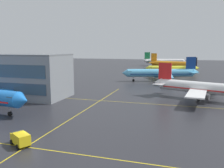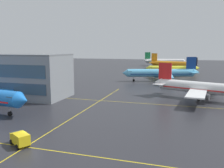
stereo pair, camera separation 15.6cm
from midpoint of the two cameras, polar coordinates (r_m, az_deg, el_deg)
name	(u,v)px [view 1 (the left image)]	position (r m, az deg, el deg)	size (l,w,h in m)	color
ground_plane	(33,142)	(43.29, -18.46, -13.13)	(600.00, 600.00, 0.00)	#28282D
airliner_second_row	(206,88)	(77.11, 21.58, -0.93)	(34.07, 29.16, 10.89)	white
airliner_third_row	(161,73)	(115.67, 11.69, 2.62)	(36.22, 30.98, 11.56)	#5BB7E5
airliner_far_left_stand	(172,69)	(148.40, 14.28, 3.63)	(32.22, 27.39, 10.10)	yellow
airliner_far_right_stand	(171,64)	(184.08, 14.06, 4.72)	(36.71, 31.36, 11.66)	orange
airliner_distant_taxiway	(164,61)	(218.46, 12.29, 5.39)	(38.46, 32.81, 11.97)	white
taxiway_markings	(74,117)	(56.14, -9.08, -7.74)	(134.61, 78.31, 0.01)	yellow
service_truck_red_van	(20,138)	(42.32, -21.28, -12.09)	(4.47, 3.70, 2.10)	yellow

